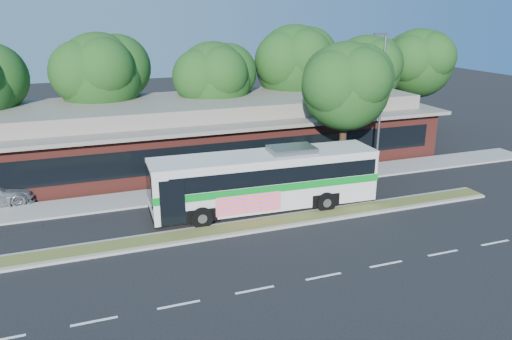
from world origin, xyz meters
The scene contains 12 objects.
ground centered at (0.00, 0.00, 0.00)m, with size 120.00×120.00×0.00m, color black.
median_strip centered at (0.00, 0.60, 0.07)m, with size 26.00×1.10×0.15m, color #505A26.
sidewalk centered at (0.00, 6.40, 0.06)m, with size 44.00×2.60×0.12m, color gray.
plaza_building centered at (0.00, 12.99, 2.13)m, with size 33.20×11.20×4.45m.
lamp_post centered at (9.56, 6.00, 4.90)m, with size 0.93×0.18×9.07m.
tree_bg_b centered at (-6.57, 16.14, 6.14)m, with size 6.69×6.00×9.00m.
tree_bg_c centered at (1.40, 15.13, 5.59)m, with size 6.24×5.60×8.26m.
tree_bg_d centered at (8.45, 16.15, 6.42)m, with size 6.91×6.20×9.37m.
tree_bg_e centered at (14.42, 15.14, 5.74)m, with size 6.47×5.80×8.50m.
tree_bg_f centered at (20.43, 16.14, 6.06)m, with size 6.69×6.00×8.92m.
transit_bus centered at (0.36, 2.51, 1.91)m, with size 12.34×3.19×3.44m.
sidewalk_tree centered at (7.09, 5.67, 6.11)m, with size 6.00×5.38×8.68m.
Camera 1 is at (-8.83, -21.04, 10.41)m, focal length 35.00 mm.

